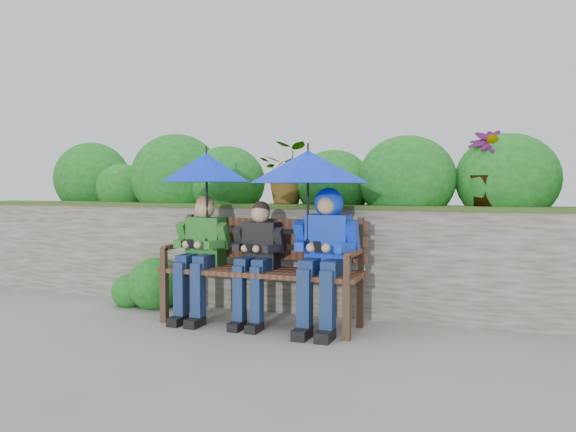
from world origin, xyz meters
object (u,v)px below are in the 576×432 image
at_px(boy_right, 325,246).
at_px(umbrella_left, 207,167).
at_px(umbrella_right, 308,167).
at_px(boy_left, 201,250).
at_px(boy_middle, 257,254).
at_px(park_bench, 264,263).

xyz_separation_m(boy_right, umbrella_left, (-1.11, 0.01, 0.67)).
xyz_separation_m(umbrella_left, umbrella_right, (0.96, -0.02, -0.01)).
xyz_separation_m(boy_left, boy_middle, (0.55, 0.00, -0.02)).
relative_size(boy_middle, umbrella_right, 1.04).
bearing_deg(boy_left, umbrella_left, 20.15).
xyz_separation_m(boy_middle, umbrella_left, (-0.50, 0.02, 0.76)).
relative_size(boy_middle, umbrella_left, 1.25).
bearing_deg(park_bench, umbrella_left, -173.32).
xyz_separation_m(boy_left, umbrella_left, (0.05, 0.02, 0.74)).
relative_size(boy_left, umbrella_left, 1.30).
bearing_deg(boy_left, boy_right, 0.31).
xyz_separation_m(boy_middle, umbrella_right, (0.46, -0.00, 0.75)).
bearing_deg(boy_middle, park_bench, 66.90).
xyz_separation_m(park_bench, umbrella_right, (0.43, -0.08, 0.83)).
bearing_deg(park_bench, boy_middle, -113.10).
xyz_separation_m(boy_left, boy_right, (1.17, 0.01, 0.07)).
height_order(boy_middle, umbrella_right, umbrella_right).
bearing_deg(umbrella_right, boy_middle, 179.83).
bearing_deg(umbrella_left, boy_middle, -1.73).
relative_size(park_bench, boy_right, 1.49).
bearing_deg(boy_middle, boy_right, 0.14).
bearing_deg(umbrella_left, boy_left, -159.85).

